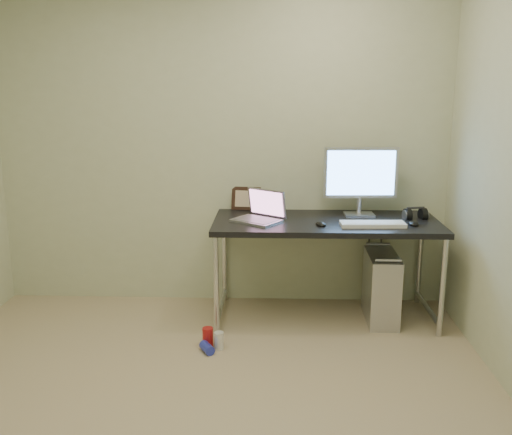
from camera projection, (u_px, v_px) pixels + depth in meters
name	position (u px, v px, depth m)	size (l,w,h in m)	color
floor	(194.00, 420.00, 2.99)	(3.50, 3.50, 0.00)	tan
wall_back	(222.00, 146.00, 4.41)	(3.50, 0.02, 2.50)	beige
desk	(326.00, 231.00, 4.16)	(1.64, 0.72, 0.75)	black
tower_computer	(381.00, 287.00, 4.21)	(0.22, 0.49, 0.54)	silver
cable_a	(368.00, 255.00, 4.51)	(0.01, 0.01, 0.70)	black
cable_b	(380.00, 258.00, 4.50)	(0.01, 0.01, 0.72)	black
can_red	(208.00, 337.00, 3.81)	(0.07, 0.07, 0.13)	#B41719
can_white	(219.00, 341.00, 3.78)	(0.07, 0.07, 0.12)	silver
can_blue	(207.00, 348.00, 3.73)	(0.06, 0.06, 0.12)	#2A36C5
laptop	(260.00, 214.00, 4.13)	(0.41, 0.40, 0.22)	silver
monitor	(361.00, 176.00, 4.23)	(0.55, 0.17, 0.52)	silver
keyboard	(373.00, 224.00, 3.98)	(0.45, 0.15, 0.03)	white
mouse_right	(414.00, 222.00, 4.01)	(0.07, 0.12, 0.04)	black
mouse_left	(321.00, 223.00, 3.99)	(0.07, 0.11, 0.04)	black
headphones	(415.00, 215.00, 4.19)	(0.18, 0.11, 0.11)	black
picture_frame	(246.00, 199.00, 4.47)	(0.23, 0.03, 0.18)	black
webcam	(278.00, 200.00, 4.39)	(0.05, 0.04, 0.13)	silver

